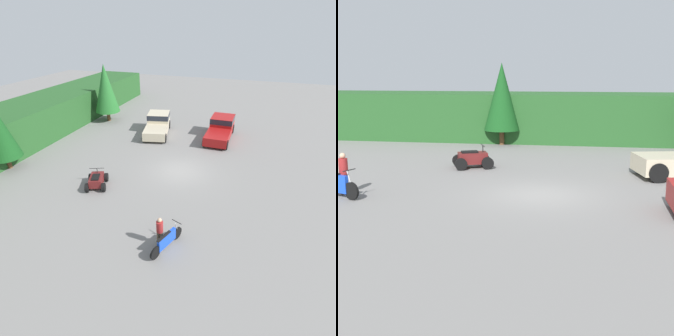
# 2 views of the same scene
# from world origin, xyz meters

# --- Properties ---
(ground_plane) EXTENTS (80.00, 80.00, 0.00)m
(ground_plane) POSITION_xyz_m (0.00, 0.00, 0.00)
(ground_plane) COLOR slate
(hillside_backdrop) EXTENTS (44.00, 6.00, 3.33)m
(hillside_backdrop) POSITION_xyz_m (0.00, 16.00, 1.67)
(hillside_backdrop) COLOR #235123
(hillside_backdrop) RESTS_ON ground_plane
(tree_left) EXTENTS (2.39, 2.39, 5.43)m
(tree_left) POSITION_xyz_m (-3.76, 12.93, 3.19)
(tree_left) COLOR brown
(tree_left) RESTS_ON ground_plane
(quad_atv) EXTENTS (2.31, 1.97, 1.15)m
(quad_atv) POSITION_xyz_m (-3.90, 4.92, 0.46)
(quad_atv) COLOR black
(quad_atv) RESTS_ON ground_plane
(rider_person) EXTENTS (0.42, 0.42, 1.68)m
(rider_person) POSITION_xyz_m (-7.70, -1.16, 0.91)
(rider_person) COLOR brown
(rider_person) RESTS_ON ground_plane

